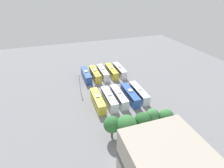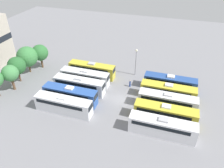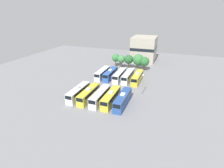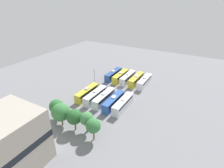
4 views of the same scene
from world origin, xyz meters
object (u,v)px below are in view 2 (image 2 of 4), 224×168
bus_0 (162,127)px  bus_4 (170,83)px  tree_1 (10,73)px  tree_4 (40,53)px  tree_2 (17,66)px  bus_7 (79,85)px  bus_3 (168,92)px  worker_person (130,84)px  bus_1 (165,113)px  bus_2 (167,101)px  bus_9 (92,69)px  bus_6 (70,94)px  bus_8 (85,77)px  light_pole (136,58)px  bus_5 (63,104)px  tree_3 (27,57)px

bus_0 → bus_4: size_ratio=1.00×
tree_1 → tree_4: 10.99m
bus_4 → tree_2: 35.10m
bus_0 → tree_4: 36.32m
bus_7 → tree_2: tree_2 is taller
bus_3 → worker_person: bearing=76.5°
bus_1 → tree_2: size_ratio=1.82×
bus_0 → bus_1: size_ratio=1.00×
bus_2 → bus_3: bearing=4.0°
bus_0 → bus_9: (14.60, 18.87, 0.00)m
bus_6 → bus_7: bearing=-3.5°
bus_7 → bus_8: bearing=2.5°
tree_1 → tree_2: 3.47m
bus_9 → light_pole: bearing=-69.3°
light_pole → bus_4: bearing=-114.5°
bus_5 → bus_6: 3.36m
bus_3 → bus_8: same height
bus_7 → tree_1: size_ratio=1.88×
bus_0 → bus_5: 18.92m
bus_2 → worker_person: (5.43, 8.84, -1.03)m
bus_0 → bus_6: bearing=79.4°
bus_8 → bus_6: bearing=179.3°
bus_2 → bus_8: size_ratio=1.00×
bus_5 → tree_4: bearing=44.5°
light_pole → tree_1: light_pole is taller
bus_8 → bus_4: bearing=-79.4°
bus_3 → bus_6: 20.36m
bus_9 → worker_person: size_ratio=6.94×
tree_2 → bus_9: bearing=-63.9°
worker_person → tree_4: tree_4 is taller
bus_1 → tree_3: tree_3 is taller
bus_2 → tree_2: (-0.38, 34.40, 2.38)m
bus_4 → bus_8: size_ratio=1.00×
bus_3 → tree_3: (0.71, 34.54, 2.52)m
bus_5 → tree_3: bearing=54.4°
bus_7 → tree_2: 15.55m
bus_6 → tree_2: bearing=77.1°
bus_0 → bus_1: bearing=-1.5°
bus_0 → tree_4: tree_4 is taller
bus_4 → tree_4: size_ratio=1.81×
bus_8 → tree_1: (-7.14, 14.29, 2.40)m
bus_3 → bus_4: same height
light_pole → tree_1: bearing=120.9°
bus_9 → tree_1: (-10.89, 14.50, 2.40)m
bus_8 → tree_3: bearing=87.6°
bus_0 → bus_3: (10.80, 0.13, 0.00)m
bus_4 → tree_4: 33.15m
bus_5 → bus_1: bearing=-79.9°
bus_2 → bus_8: (3.42, 19.18, 0.00)m
bus_2 → bus_8: same height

